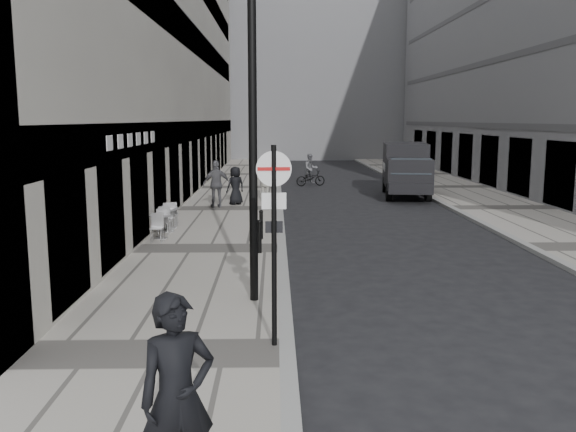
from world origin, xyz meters
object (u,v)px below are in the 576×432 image
(sign_post, at_px, (274,219))
(cyclist, at_px, (311,173))
(walking_man, at_px, (177,397))
(panel_van, at_px, (406,167))
(lamppost, at_px, (253,119))

(sign_post, distance_m, cyclist, 24.30)
(walking_man, bearing_deg, panel_van, 48.39)
(lamppost, bearing_deg, walking_man, -94.44)
(lamppost, relative_size, cyclist, 3.60)
(lamppost, height_order, cyclist, lamppost)
(panel_van, bearing_deg, walking_man, -99.43)
(walking_man, height_order, cyclist, walking_man)
(lamppost, xyz_separation_m, cyclist, (2.37, 21.73, -2.96))
(lamppost, distance_m, cyclist, 22.06)
(panel_van, relative_size, cyclist, 3.13)
(sign_post, bearing_deg, lamppost, 96.48)
(panel_van, bearing_deg, lamppost, -103.70)
(cyclist, bearing_deg, sign_post, -110.42)
(walking_man, distance_m, panel_van, 24.48)
(sign_post, height_order, panel_van, sign_post)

